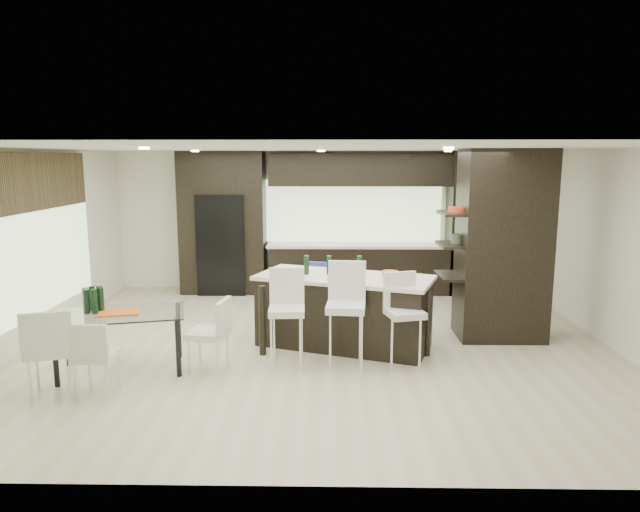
{
  "coord_description": "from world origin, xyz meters",
  "views": [
    {
      "loc": [
        0.15,
        -7.64,
        2.57
      ],
      "look_at": [
        0.0,
        0.6,
        1.15
      ],
      "focal_mm": 32.0,
      "sensor_mm": 36.0,
      "label": 1
    }
  ],
  "objects_px": {
    "stool_mid": "(346,326)",
    "chair_near": "(97,360)",
    "floor_vase": "(473,296)",
    "dining_table": "(121,342)",
    "chair_far": "(52,355)",
    "kitchen_island": "(344,311)",
    "chair_end": "(208,338)",
    "stool_right": "(404,330)",
    "stool_left": "(287,328)",
    "bench": "(337,300)"
  },
  "relations": [
    {
      "from": "stool_mid",
      "to": "chair_near",
      "type": "height_order",
      "value": "stool_mid"
    },
    {
      "from": "floor_vase",
      "to": "dining_table",
      "type": "xyz_separation_m",
      "value": [
        -4.67,
        -1.72,
        -0.17
      ]
    },
    {
      "from": "chair_far",
      "to": "dining_table",
      "type": "bearing_deg",
      "value": 40.63
    },
    {
      "from": "kitchen_island",
      "to": "floor_vase",
      "type": "xyz_separation_m",
      "value": [
        1.94,
        0.7,
        0.04
      ]
    },
    {
      "from": "stool_mid",
      "to": "chair_end",
      "type": "xyz_separation_m",
      "value": [
        -1.67,
        -0.18,
        -0.11
      ]
    },
    {
      "from": "floor_vase",
      "to": "chair_far",
      "type": "distance_m",
      "value": 5.71
    },
    {
      "from": "stool_right",
      "to": "chair_end",
      "type": "relative_size",
      "value": 1.13
    },
    {
      "from": "stool_right",
      "to": "floor_vase",
      "type": "height_order",
      "value": "floor_vase"
    },
    {
      "from": "stool_mid",
      "to": "chair_far",
      "type": "bearing_deg",
      "value": -158.81
    },
    {
      "from": "stool_left",
      "to": "chair_near",
      "type": "distance_m",
      "value": 2.2
    },
    {
      "from": "dining_table",
      "to": "chair_near",
      "type": "xyz_separation_m",
      "value": [
        0.0,
        -0.72,
        0.03
      ]
    },
    {
      "from": "dining_table",
      "to": "kitchen_island",
      "type": "bearing_deg",
      "value": 6.13
    },
    {
      "from": "kitchen_island",
      "to": "bench",
      "type": "bearing_deg",
      "value": 112.18
    },
    {
      "from": "stool_mid",
      "to": "bench",
      "type": "distance_m",
      "value": 2.43
    },
    {
      "from": "floor_vase",
      "to": "chair_end",
      "type": "height_order",
      "value": "floor_vase"
    },
    {
      "from": "stool_left",
      "to": "chair_end",
      "type": "relative_size",
      "value": 1.18
    },
    {
      "from": "floor_vase",
      "to": "chair_near",
      "type": "relative_size",
      "value": 1.35
    },
    {
      "from": "bench",
      "to": "chair_end",
      "type": "relative_size",
      "value": 1.57
    },
    {
      "from": "kitchen_island",
      "to": "bench",
      "type": "xyz_separation_m",
      "value": [
        -0.07,
        1.57,
        -0.24
      ]
    },
    {
      "from": "chair_end",
      "to": "chair_near",
      "type": "bearing_deg",
      "value": 132.16
    },
    {
      "from": "kitchen_island",
      "to": "bench",
      "type": "height_order",
      "value": "kitchen_island"
    },
    {
      "from": "kitchen_island",
      "to": "dining_table",
      "type": "distance_m",
      "value": 2.92
    },
    {
      "from": "dining_table",
      "to": "chair_far",
      "type": "distance_m",
      "value": 0.9
    },
    {
      "from": "chair_far",
      "to": "bench",
      "type": "bearing_deg",
      "value": 29.54
    },
    {
      "from": "stool_left",
      "to": "kitchen_island",
      "type": "bearing_deg",
      "value": 45.79
    },
    {
      "from": "stool_left",
      "to": "stool_mid",
      "type": "relative_size",
      "value": 0.93
    },
    {
      "from": "stool_left",
      "to": "floor_vase",
      "type": "distance_m",
      "value": 3.07
    },
    {
      "from": "kitchen_island",
      "to": "floor_vase",
      "type": "bearing_deg",
      "value": 39.36
    },
    {
      "from": "bench",
      "to": "chair_end",
      "type": "xyz_separation_m",
      "value": [
        -1.59,
        -2.59,
        0.17
      ]
    },
    {
      "from": "stool_mid",
      "to": "stool_left",
      "type": "bearing_deg",
      "value": -176.27
    },
    {
      "from": "bench",
      "to": "chair_far",
      "type": "xyz_separation_m",
      "value": [
        -3.13,
        -3.35,
        0.21
      ]
    },
    {
      "from": "kitchen_island",
      "to": "dining_table",
      "type": "bearing_deg",
      "value": -140.07
    },
    {
      "from": "stool_right",
      "to": "stool_mid",
      "type": "bearing_deg",
      "value": 166.53
    },
    {
      "from": "kitchen_island",
      "to": "floor_vase",
      "type": "relative_size",
      "value": 2.21
    },
    {
      "from": "chair_near",
      "to": "chair_end",
      "type": "xyz_separation_m",
      "value": [
        1.06,
        0.72,
        0.02
      ]
    },
    {
      "from": "stool_mid",
      "to": "floor_vase",
      "type": "height_order",
      "value": "floor_vase"
    },
    {
      "from": "bench",
      "to": "chair_far",
      "type": "relative_size",
      "value": 1.41
    },
    {
      "from": "chair_near",
      "to": "stool_right",
      "type": "bearing_deg",
      "value": 15.98
    },
    {
      "from": "stool_right",
      "to": "dining_table",
      "type": "distance_m",
      "value": 3.46
    },
    {
      "from": "stool_mid",
      "to": "stool_right",
      "type": "xyz_separation_m",
      "value": [
        0.73,
        0.02,
        -0.06
      ]
    },
    {
      "from": "stool_left",
      "to": "chair_far",
      "type": "distance_m",
      "value": 2.65
    },
    {
      "from": "bench",
      "to": "chair_near",
      "type": "relative_size",
      "value": 1.65
    },
    {
      "from": "dining_table",
      "to": "chair_end",
      "type": "xyz_separation_m",
      "value": [
        1.06,
        0.0,
        0.05
      ]
    },
    {
      "from": "chair_far",
      "to": "chair_end",
      "type": "xyz_separation_m",
      "value": [
        1.53,
        0.76,
        -0.05
      ]
    },
    {
      "from": "stool_left",
      "to": "bench",
      "type": "distance_m",
      "value": 2.5
    },
    {
      "from": "floor_vase",
      "to": "bench",
      "type": "bearing_deg",
      "value": 156.61
    },
    {
      "from": "chair_end",
      "to": "kitchen_island",
      "type": "bearing_deg",
      "value": -50.6
    },
    {
      "from": "stool_left",
      "to": "dining_table",
      "type": "distance_m",
      "value": 2.02
    },
    {
      "from": "floor_vase",
      "to": "kitchen_island",
      "type": "bearing_deg",
      "value": -160.13
    },
    {
      "from": "bench",
      "to": "dining_table",
      "type": "bearing_deg",
      "value": -119.98
    }
  ]
}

